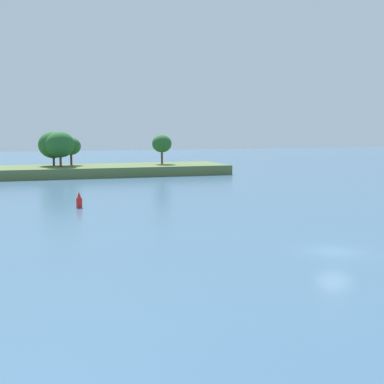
% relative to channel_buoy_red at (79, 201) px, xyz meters
% --- Properties ---
extents(ground_plane, '(400.00, 400.00, 0.00)m').
position_rel_channel_buoy_red_xyz_m(ground_plane, '(15.71, -29.98, -0.81)').
color(ground_plane, '#3D607F').
extents(treeline_island, '(74.07, 14.98, 9.04)m').
position_rel_channel_buoy_red_xyz_m(treeline_island, '(-3.64, 45.64, 1.51)').
color(treeline_island, '#566B3D').
rests_on(treeline_island, ground).
extents(channel_buoy_red, '(0.70, 0.70, 1.90)m').
position_rel_channel_buoy_red_xyz_m(channel_buoy_red, '(0.00, 0.00, 0.00)').
color(channel_buoy_red, red).
rests_on(channel_buoy_red, ground).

